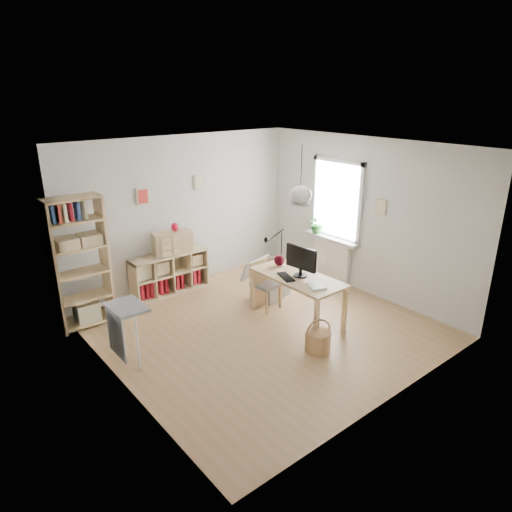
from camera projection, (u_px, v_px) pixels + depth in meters
ground at (263, 327)px, 6.96m from camera, size 4.50×4.50×0.00m
room_shell at (300, 195)px, 6.49m from camera, size 4.50×4.50×4.50m
window_unit at (337, 200)px, 8.18m from camera, size 0.07×1.16×1.46m
radiator at (332, 260)px, 8.56m from camera, size 0.10×0.80×0.80m
windowsill at (332, 239)px, 8.38m from camera, size 0.22×1.20×0.06m
desk at (297, 282)px, 6.95m from camera, size 0.70×1.50×0.75m
cube_shelf at (168, 276)px, 8.09m from camera, size 1.40×0.38×0.72m
tall_bookshelf at (79, 258)px, 6.69m from camera, size 0.80×0.38×2.00m
side_table at (123, 320)px, 5.78m from camera, size 0.40×0.55×0.85m
chair at (264, 281)px, 7.46m from camera, size 0.44×0.44×0.80m
wicker_basket at (318, 340)px, 6.29m from camera, size 0.35×0.35×0.49m
storage_chest at (268, 284)px, 7.96m from camera, size 0.72×0.78×0.64m
monitor at (301, 260)px, 6.83m from camera, size 0.22×0.54×0.47m
keyboard at (286, 277)px, 6.86m from camera, size 0.26×0.41×0.02m
task_lamp at (273, 244)px, 7.26m from camera, size 0.48×0.18×0.51m
yarn_ball at (279, 260)px, 7.31m from camera, size 0.17×0.17×0.17m
paper_tray at (316, 286)px, 6.54m from camera, size 0.31×0.34×0.03m
drawer_chest at (173, 242)px, 7.92m from camera, size 0.71×0.43×0.38m
red_vase at (175, 227)px, 7.87m from camera, size 0.13×0.13×0.15m
potted_plant at (318, 224)px, 8.55m from camera, size 0.37×0.33×0.37m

